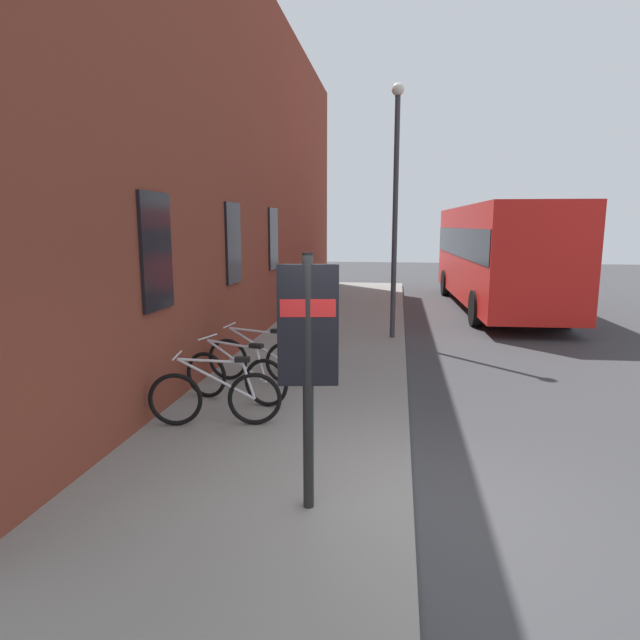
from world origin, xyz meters
TOP-DOWN VIEW (x-y plane):
  - ground at (6.00, -1.00)m, footprint 60.00×60.00m
  - sidewalk_pavement at (8.00, 1.75)m, footprint 24.00×3.50m
  - station_facade at (8.99, 3.80)m, footprint 22.00×0.65m
  - bicycle_beside_lamp at (1.59, 2.56)m, footprint 0.50×1.75m
  - bicycle_end_of_row at (2.56, 2.58)m, footprint 0.62×1.72m
  - bicycle_under_window at (3.63, 2.54)m, footprint 0.48×1.77m
  - transit_info_sign at (-0.33, 0.99)m, footprint 0.17×0.56m
  - city_bus at (13.49, -3.00)m, footprint 10.59×2.96m
  - pedestrian_crossing_street at (4.32, 2.13)m, footprint 0.59×0.40m
  - street_lamp at (7.71, 0.30)m, footprint 0.28×0.28m

SIDE VIEW (x-z plane):
  - ground at x=6.00m, z-range 0.00..0.00m
  - sidewalk_pavement at x=8.00m, z-range 0.00..0.12m
  - bicycle_end_of_row at x=2.56m, z-range 0.02..1.00m
  - bicycle_under_window at x=3.63m, z-range 0.02..1.00m
  - bicycle_beside_lamp at x=1.59m, z-range 0.02..1.00m
  - pedestrian_crossing_street at x=4.32m, z-range 0.30..1.95m
  - transit_info_sign at x=-0.33m, z-range 0.52..2.92m
  - city_bus at x=13.49m, z-range 0.24..3.59m
  - street_lamp at x=7.71m, z-range 0.61..6.35m
  - station_facade at x=8.99m, z-range 0.00..8.51m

